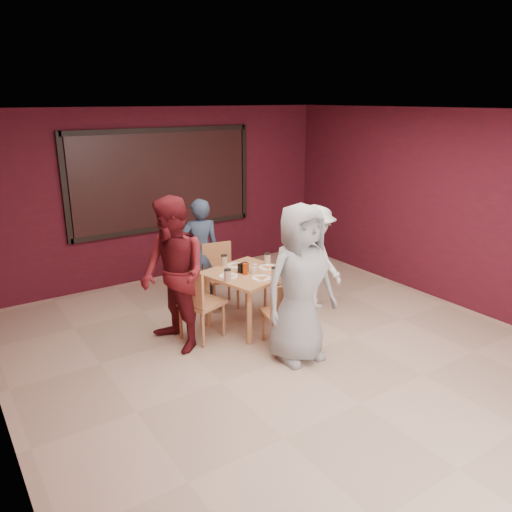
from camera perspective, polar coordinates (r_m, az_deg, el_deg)
floor at (r=6.02m, az=4.13°, el=-11.51°), size 7.00×7.00×0.00m
window_blinds at (r=8.34m, az=-10.51°, el=8.53°), size 3.00×0.02×1.50m
dining_table at (r=6.53m, az=-0.88°, el=-2.60°), size 1.15×1.15×0.91m
chair_front at (r=6.05m, az=3.09°, el=-6.27°), size 0.49×0.49×0.84m
chair_back at (r=7.27m, az=-4.17°, el=-1.75°), size 0.52×0.52×0.92m
chair_left at (r=6.22m, az=-6.77°, el=-4.96°), size 0.60×0.60×0.97m
chair_right at (r=7.03m, az=3.71°, el=-2.28°), size 0.46×0.46×0.95m
diner_front at (r=5.65m, az=5.07°, el=-3.19°), size 0.93×0.63×1.85m
diner_back at (r=7.32m, az=-6.40°, el=0.52°), size 0.66×0.53×1.57m
diner_left at (r=5.95m, az=-9.41°, el=-2.18°), size 0.78×0.96×1.87m
diner_right at (r=7.18m, az=6.74°, el=-0.11°), size 0.59×0.99×1.50m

